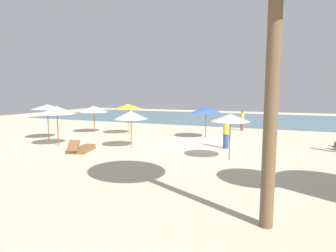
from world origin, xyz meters
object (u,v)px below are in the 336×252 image
at_px(umbrella_6, 206,110).
at_px(umbrella_7, 47,107).
at_px(umbrella_0, 57,110).
at_px(umbrella_3, 128,106).
at_px(lounger_2, 84,148).
at_px(umbrella_5, 131,115).
at_px(umbrella_1, 94,109).
at_px(person_1, 242,120).
at_px(umbrella_4, 230,118).
at_px(person_2, 226,132).

xyz_separation_m(umbrella_6, umbrella_7, (-9.60, -4.51, 0.24)).
relative_size(umbrella_0, umbrella_3, 1.03).
distance_m(umbrella_6, lounger_2, 8.56).
distance_m(umbrella_5, umbrella_7, 6.54).
height_order(umbrella_0, umbrella_1, umbrella_0).
relative_size(umbrella_1, umbrella_6, 1.00).
relative_size(umbrella_1, person_1, 1.29).
bearing_deg(umbrella_5, umbrella_1, 143.85).
relative_size(umbrella_0, person_1, 1.42).
distance_m(umbrella_4, umbrella_5, 5.75).
xyz_separation_m(umbrella_3, umbrella_5, (2.70, -4.31, -0.22)).
bearing_deg(umbrella_4, umbrella_3, 148.88).
bearing_deg(person_1, umbrella_4, -85.57).
height_order(umbrella_0, umbrella_5, umbrella_0).
relative_size(umbrella_3, person_2, 1.22).
relative_size(umbrella_3, lounger_2, 1.28).
height_order(umbrella_6, lounger_2, umbrella_6).
bearing_deg(umbrella_5, lounger_2, -133.29).
height_order(umbrella_4, person_2, umbrella_4).
distance_m(umbrella_3, umbrella_5, 5.09).
relative_size(umbrella_3, umbrella_6, 1.06).
relative_size(umbrella_6, umbrella_7, 0.92).
bearing_deg(umbrella_3, umbrella_5, -57.88).
bearing_deg(person_1, umbrella_5, -116.82).
height_order(umbrella_3, umbrella_7, umbrella_7).
relative_size(umbrella_4, umbrella_6, 1.01).
distance_m(umbrella_0, umbrella_1, 5.46).
distance_m(umbrella_5, person_2, 5.44).
height_order(umbrella_7, person_1, umbrella_7).
height_order(umbrella_5, person_1, umbrella_5).
distance_m(umbrella_6, umbrella_7, 10.61).
xyz_separation_m(umbrella_7, person_1, (11.41, 9.32, -1.33)).
xyz_separation_m(umbrella_3, umbrella_4, (8.40, -5.07, -0.11)).
bearing_deg(umbrella_4, person_2, 104.20).
height_order(umbrella_3, umbrella_5, umbrella_3).
height_order(umbrella_6, umbrella_7, umbrella_7).
bearing_deg(umbrella_0, umbrella_3, 74.34).
xyz_separation_m(umbrella_0, person_2, (9.28, 3.00, -1.16)).
height_order(umbrella_1, umbrella_3, umbrella_3).
xyz_separation_m(umbrella_7, person_2, (11.57, 1.47, -1.23)).
bearing_deg(person_1, umbrella_1, -152.08).
height_order(umbrella_6, person_1, umbrella_6).
bearing_deg(umbrella_7, umbrella_0, -33.81).
height_order(umbrella_3, umbrella_6, umbrella_3).
distance_m(lounger_2, person_1, 13.41).
relative_size(umbrella_4, umbrella_7, 0.93).
relative_size(umbrella_4, umbrella_5, 1.03).
distance_m(umbrella_0, umbrella_7, 2.75).
distance_m(umbrella_3, umbrella_7, 5.50).
bearing_deg(umbrella_6, person_2, -57.19).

